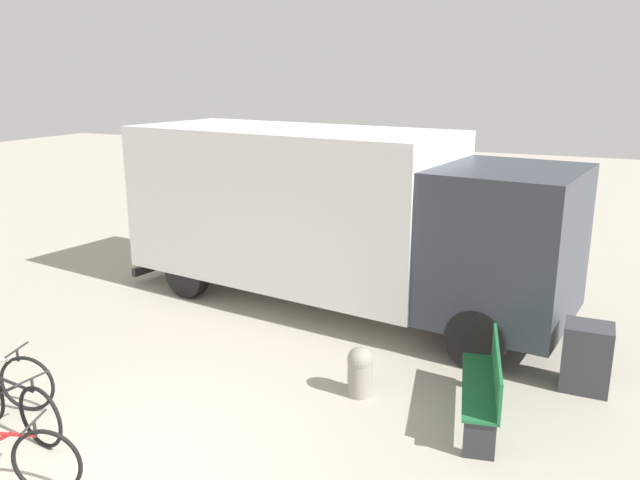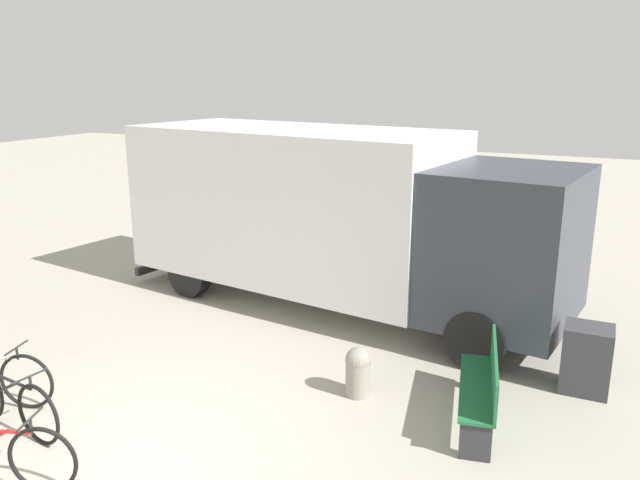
{
  "view_description": "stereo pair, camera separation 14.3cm",
  "coord_description": "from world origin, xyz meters",
  "px_view_note": "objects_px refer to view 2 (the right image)",
  "views": [
    {
      "loc": [
        4.13,
        -4.37,
        4.02
      ],
      "look_at": [
        0.47,
        3.82,
        1.64
      ],
      "focal_mm": 35.0,
      "sensor_mm": 36.0,
      "label": 1
    },
    {
      "loc": [
        4.26,
        -4.31,
        4.02
      ],
      "look_at": [
        0.47,
        3.82,
        1.64
      ],
      "focal_mm": 35.0,
      "sensor_mm": 36.0,
      "label": 2
    }
  ],
  "objects_px": {
    "bicycle_middle": "(10,400)",
    "delivery_truck": "(333,211)",
    "utility_box": "(586,359)",
    "park_bench": "(484,384)",
    "bollard_near_bench": "(358,370)"
  },
  "relations": [
    {
      "from": "delivery_truck",
      "to": "bollard_near_bench",
      "type": "bearing_deg",
      "value": -52.26
    },
    {
      "from": "delivery_truck",
      "to": "bollard_near_bench",
      "type": "relative_size",
      "value": 12.43
    },
    {
      "from": "delivery_truck",
      "to": "park_bench",
      "type": "height_order",
      "value": "delivery_truck"
    },
    {
      "from": "park_bench",
      "to": "bollard_near_bench",
      "type": "distance_m",
      "value": 1.59
    },
    {
      "from": "park_bench",
      "to": "utility_box",
      "type": "xyz_separation_m",
      "value": [
        1.06,
        1.36,
        -0.05
      ]
    },
    {
      "from": "utility_box",
      "to": "bollard_near_bench",
      "type": "bearing_deg",
      "value": -152.63
    },
    {
      "from": "bicycle_middle",
      "to": "utility_box",
      "type": "height_order",
      "value": "utility_box"
    },
    {
      "from": "bicycle_middle",
      "to": "park_bench",
      "type": "bearing_deg",
      "value": 33.83
    },
    {
      "from": "bicycle_middle",
      "to": "utility_box",
      "type": "bearing_deg",
      "value": 39.73
    },
    {
      "from": "bollard_near_bench",
      "to": "park_bench",
      "type": "bearing_deg",
      "value": 0.55
    },
    {
      "from": "bicycle_middle",
      "to": "delivery_truck",
      "type": "bearing_deg",
      "value": 79.74
    },
    {
      "from": "utility_box",
      "to": "bicycle_middle",
      "type": "bearing_deg",
      "value": -147.24
    },
    {
      "from": "delivery_truck",
      "to": "park_bench",
      "type": "distance_m",
      "value": 4.53
    },
    {
      "from": "bicycle_middle",
      "to": "utility_box",
      "type": "distance_m",
      "value": 7.11
    },
    {
      "from": "delivery_truck",
      "to": "bicycle_middle",
      "type": "height_order",
      "value": "delivery_truck"
    }
  ]
}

